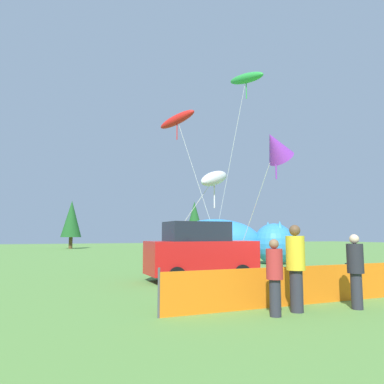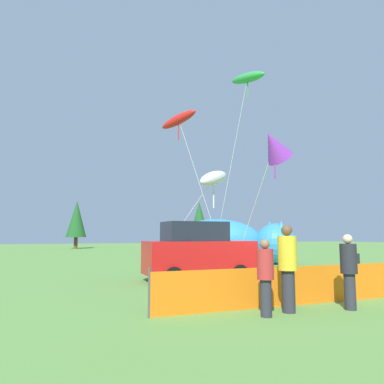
% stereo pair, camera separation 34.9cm
% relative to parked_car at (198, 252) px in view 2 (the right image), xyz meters
% --- Properties ---
extents(ground_plane, '(120.00, 120.00, 0.00)m').
position_rel_parked_car_xyz_m(ground_plane, '(2.33, -0.77, -1.04)').
color(ground_plane, '#609342').
extents(parked_car, '(4.03, 1.88, 2.13)m').
position_rel_parked_car_xyz_m(parked_car, '(0.00, 0.00, 0.00)').
color(parked_car, red).
rests_on(parked_car, ground).
extents(folding_chair, '(0.68, 0.68, 0.91)m').
position_rel_parked_car_xyz_m(folding_chair, '(6.38, -0.97, -0.49)').
color(folding_chair, black).
rests_on(folding_chair, ground).
extents(inflatable_cat, '(7.00, 5.27, 2.56)m').
position_rel_parked_car_xyz_m(inflatable_cat, '(4.74, 6.62, 0.15)').
color(inflatable_cat, '#338CD8').
rests_on(inflatable_cat, ground).
extents(safety_fence, '(9.40, 0.16, 1.00)m').
position_rel_parked_car_xyz_m(safety_fence, '(1.40, -5.24, -0.58)').
color(safety_fence, orange).
rests_on(safety_fence, ground).
extents(spectator_in_green_shirt, '(0.41, 0.41, 1.88)m').
position_rel_parked_car_xyz_m(spectator_in_green_shirt, '(-0.34, -5.92, -0.01)').
color(spectator_in_green_shirt, '#2D2D38').
rests_on(spectator_in_green_shirt, ground).
extents(spectator_in_blue_shirt, '(0.37, 0.37, 1.68)m').
position_rel_parked_car_xyz_m(spectator_in_blue_shirt, '(1.12, -6.17, -0.12)').
color(spectator_in_blue_shirt, '#2D2D38').
rests_on(spectator_in_blue_shirt, ground).
extents(spectator_in_red_shirt, '(0.34, 0.34, 1.58)m').
position_rel_parked_car_xyz_m(spectator_in_red_shirt, '(-1.03, -6.10, -0.18)').
color(spectator_in_red_shirt, '#2D2D38').
rests_on(spectator_in_red_shirt, ground).
extents(kite_white_ghost, '(3.48, 2.29, 4.71)m').
position_rel_parked_car_xyz_m(kite_white_ghost, '(1.49, 1.84, 3.06)').
color(kite_white_ghost, silver).
rests_on(kite_white_ghost, ground).
extents(kite_green_fish, '(2.15, 3.47, 11.80)m').
position_rel_parked_car_xyz_m(kite_green_fish, '(5.86, 6.23, 10.09)').
color(kite_green_fish, silver).
rests_on(kite_green_fish, ground).
extents(kite_purple_delta, '(1.81, 3.67, 5.91)m').
position_rel_parked_car_xyz_m(kite_purple_delta, '(2.97, -0.65, 4.08)').
color(kite_purple_delta, silver).
rests_on(kite_purple_delta, ground).
extents(kite_red_lizard, '(3.19, 3.35, 9.48)m').
position_rel_parked_car_xyz_m(kite_red_lizard, '(2.24, 8.54, 7.74)').
color(kite_red_lizard, silver).
rests_on(kite_red_lizard, ground).
extents(horizon_tree_east, '(2.38, 2.38, 5.68)m').
position_rel_parked_car_xyz_m(horizon_tree_east, '(-1.70, 33.84, 2.45)').
color(horizon_tree_east, brown).
rests_on(horizon_tree_east, ground).
extents(horizon_tree_west, '(2.64, 2.64, 6.30)m').
position_rel_parked_car_xyz_m(horizon_tree_west, '(15.08, 35.93, 2.83)').
color(horizon_tree_west, brown).
rests_on(horizon_tree_west, ground).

